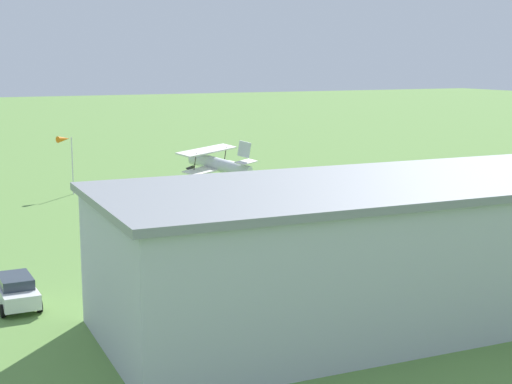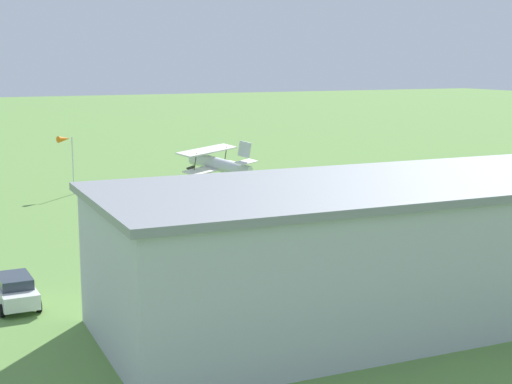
{
  "view_description": "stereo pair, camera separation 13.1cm",
  "coord_description": "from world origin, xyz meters",
  "px_view_note": "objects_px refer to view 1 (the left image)",
  "views": [
    {
      "loc": [
        21.41,
        63.59,
        12.23
      ],
      "look_at": [
        -2.01,
        13.5,
        2.64
      ],
      "focal_mm": 53.81,
      "sensor_mm": 36.0,
      "label": 1
    },
    {
      "loc": [
        21.29,
        63.65,
        12.23
      ],
      "look_at": [
        -2.01,
        13.5,
        2.64
      ],
      "focal_mm": 53.81,
      "sensor_mm": 36.0,
      "label": 2
    }
  ],
  "objects_px": {
    "biplane": "(217,164)",
    "person_beside_truck": "(400,225)",
    "person_crossing_taxiway": "(152,243)",
    "hangar": "(398,247)",
    "windsock": "(65,143)",
    "car_white": "(16,290)"
  },
  "relations": [
    {
      "from": "biplane",
      "to": "hangar",
      "type": "bearing_deg",
      "value": 84.0
    },
    {
      "from": "person_crossing_taxiway",
      "to": "person_beside_truck",
      "type": "bearing_deg",
      "value": 173.45
    },
    {
      "from": "biplane",
      "to": "car_white",
      "type": "xyz_separation_m",
      "value": [
        19.87,
        21.92,
        -2.57
      ]
    },
    {
      "from": "biplane",
      "to": "person_crossing_taxiway",
      "type": "bearing_deg",
      "value": 54.91
    },
    {
      "from": "hangar",
      "to": "person_crossing_taxiway",
      "type": "height_order",
      "value": "hangar"
    },
    {
      "from": "biplane",
      "to": "person_crossing_taxiway",
      "type": "height_order",
      "value": "biplane"
    },
    {
      "from": "hangar",
      "to": "person_beside_truck",
      "type": "relative_size",
      "value": 18.45
    },
    {
      "from": "windsock",
      "to": "person_crossing_taxiway",
      "type": "bearing_deg",
      "value": 90.85
    },
    {
      "from": "person_beside_truck",
      "to": "windsock",
      "type": "relative_size",
      "value": 0.29
    },
    {
      "from": "biplane",
      "to": "person_crossing_taxiway",
      "type": "relative_size",
      "value": 4.73
    },
    {
      "from": "biplane",
      "to": "windsock",
      "type": "height_order",
      "value": "biplane"
    },
    {
      "from": "biplane",
      "to": "car_white",
      "type": "distance_m",
      "value": 29.7
    },
    {
      "from": "car_white",
      "to": "person_crossing_taxiway",
      "type": "relative_size",
      "value": 2.8
    },
    {
      "from": "car_white",
      "to": "person_beside_truck",
      "type": "xyz_separation_m",
      "value": [
        -26.72,
        -4.74,
        -0.04
      ]
    },
    {
      "from": "car_white",
      "to": "hangar",
      "type": "bearing_deg",
      "value": 151.3
    },
    {
      "from": "hangar",
      "to": "windsock",
      "type": "height_order",
      "value": "hangar"
    },
    {
      "from": "hangar",
      "to": "person_crossing_taxiway",
      "type": "bearing_deg",
      "value": -64.98
    },
    {
      "from": "biplane",
      "to": "windsock",
      "type": "bearing_deg",
      "value": -40.81
    },
    {
      "from": "hangar",
      "to": "person_beside_truck",
      "type": "xyz_separation_m",
      "value": [
        -10.11,
        -13.84,
        -2.55
      ]
    },
    {
      "from": "hangar",
      "to": "person_crossing_taxiway",
      "type": "distance_m",
      "value": 17.67
    },
    {
      "from": "hangar",
      "to": "windsock",
      "type": "relative_size",
      "value": 5.38
    },
    {
      "from": "biplane",
      "to": "person_beside_truck",
      "type": "height_order",
      "value": "biplane"
    }
  ]
}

